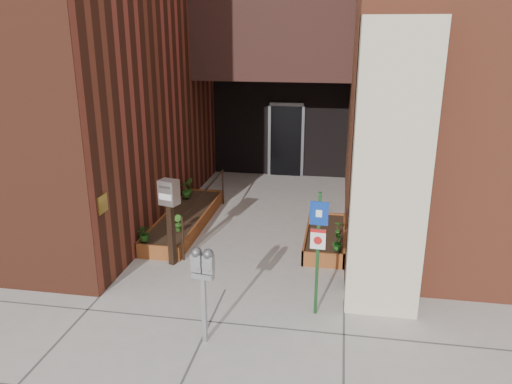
% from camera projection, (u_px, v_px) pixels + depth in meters
% --- Properties ---
extents(ground, '(80.00, 80.00, 0.00)m').
position_uv_depth(ground, '(225.00, 290.00, 8.49)').
color(ground, '#9E9991').
rests_on(ground, ground).
extents(architecture, '(20.00, 14.60, 10.00)m').
position_uv_depth(architecture, '(273.00, 0.00, 13.45)').
color(architecture, '#602B1B').
rests_on(architecture, ground).
extents(planter_left, '(0.90, 3.60, 0.30)m').
position_uv_depth(planter_left, '(185.00, 220.00, 11.23)').
color(planter_left, brown).
rests_on(planter_left, ground).
extents(planter_right, '(0.80, 2.20, 0.30)m').
position_uv_depth(planter_right, '(325.00, 238.00, 10.25)').
color(planter_right, brown).
rests_on(planter_right, ground).
extents(handrail, '(0.04, 3.34, 0.90)m').
position_uv_depth(handrail, '(205.00, 196.00, 10.91)').
color(handrail, black).
rests_on(handrail, ground).
extents(parking_meter, '(0.33, 0.17, 1.44)m').
position_uv_depth(parking_meter, '(203.00, 270.00, 6.74)').
color(parking_meter, '#959597').
rests_on(parking_meter, ground).
extents(sign_post, '(0.27, 0.07, 1.99)m').
position_uv_depth(sign_post, '(318.00, 241.00, 7.40)').
color(sign_post, '#163C1A').
rests_on(sign_post, ground).
extents(payment_dropbox, '(0.38, 0.32, 1.65)m').
position_uv_depth(payment_dropbox, '(170.00, 204.00, 9.06)').
color(payment_dropbox, black).
rests_on(payment_dropbox, ground).
extents(shrub_left_a, '(0.43, 0.43, 0.34)m').
position_uv_depth(shrub_left_a, '(145.00, 233.00, 9.67)').
color(shrub_left_a, '#1F4F16').
rests_on(shrub_left_a, planter_left).
extents(shrub_left_b, '(0.26, 0.26, 0.33)m').
position_uv_depth(shrub_left_b, '(178.00, 223.00, 10.16)').
color(shrub_left_b, '#2E631C').
rests_on(shrub_left_b, planter_left).
extents(shrub_left_c, '(0.27, 0.27, 0.40)m').
position_uv_depth(shrub_left_c, '(186.00, 190.00, 12.17)').
color(shrub_left_c, '#265F1B').
rests_on(shrub_left_c, planter_left).
extents(shrub_left_d, '(0.31, 0.31, 0.41)m').
position_uv_depth(shrub_left_d, '(190.00, 186.00, 12.44)').
color(shrub_left_d, '#275518').
rests_on(shrub_left_d, planter_left).
extents(shrub_right_a, '(0.22, 0.22, 0.33)m').
position_uv_depth(shrub_right_a, '(338.00, 242.00, 9.27)').
color(shrub_right_a, '#1D5E1A').
rests_on(shrub_right_a, planter_right).
extents(shrub_right_b, '(0.20, 0.20, 0.29)m').
position_uv_depth(shrub_right_b, '(338.00, 228.00, 9.95)').
color(shrub_right_b, '#29621C').
rests_on(shrub_right_b, planter_right).
extents(shrub_right_c, '(0.28, 0.28, 0.29)m').
position_uv_depth(shrub_right_c, '(316.00, 209.00, 11.04)').
color(shrub_right_c, '#1B5016').
rests_on(shrub_right_c, planter_right).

